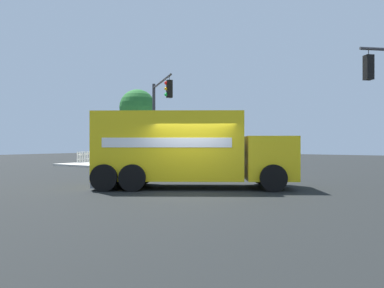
{
  "coord_description": "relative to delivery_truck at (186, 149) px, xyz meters",
  "views": [
    {
      "loc": [
        10.84,
        7.46,
        1.76
      ],
      "look_at": [
        -1.89,
        -1.24,
        1.74
      ],
      "focal_mm": 34.24,
      "sensor_mm": 36.0,
      "label": 1
    }
  ],
  "objects": [
    {
      "name": "ground_plane",
      "position": [
        1.12,
        0.99,
        -1.54
      ],
      "size": [
        100.0,
        100.0,
        0.0
      ],
      "primitive_type": "plane",
      "color": "black"
    },
    {
      "name": "delivery_truck",
      "position": [
        0.0,
        0.0,
        0.0
      ],
      "size": [
        6.38,
        7.87,
        2.99
      ],
      "color": "yellow",
      "rests_on": "ground"
    },
    {
      "name": "picket_fence_run",
      "position": [
        -11.64,
        -17.17,
        -0.92
      ],
      "size": [
        6.94,
        0.05,
        0.95
      ],
      "color": "silver",
      "rests_on": "sidewalk_corner_near"
    },
    {
      "name": "shade_tree_near",
      "position": [
        -11.89,
        -13.66,
        3.37
      ],
      "size": [
        3.17,
        3.17,
        6.4
      ],
      "color": "brown",
      "rests_on": "sidewalk_corner_near"
    },
    {
      "name": "pedestrian_near_corner",
      "position": [
        -10.19,
        -8.7,
        -0.39
      ],
      "size": [
        0.53,
        0.24,
        1.77
      ],
      "color": "#4C4C51",
      "rests_on": "sidewalk_corner_near"
    },
    {
      "name": "traffic_light_primary",
      "position": [
        -5.43,
        -5.92,
        2.3
      ],
      "size": [
        3.19,
        3.9,
        5.55
      ],
      "color": "#38383D",
      "rests_on": "sidewalk_corner_near"
    },
    {
      "name": "sidewalk_corner_near",
      "position": [
        -11.64,
        -11.77,
        -1.47
      ],
      "size": [
        11.29,
        11.29,
        0.14
      ],
      "primitive_type": "cube",
      "color": "beige",
      "rests_on": "ground"
    }
  ]
}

